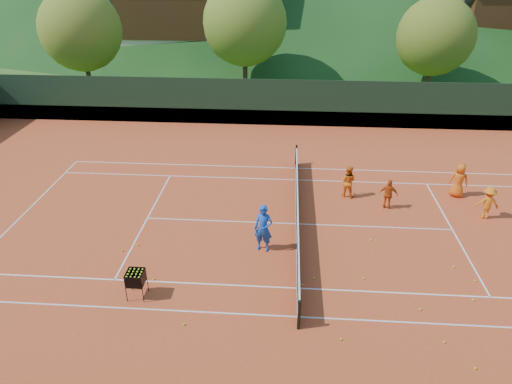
# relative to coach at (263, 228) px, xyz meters

# --- Properties ---
(ground) EXTENTS (400.00, 400.00, 0.00)m
(ground) POSITION_rel_coach_xyz_m (1.31, 1.94, -0.98)
(ground) COLOR #30541A
(ground) RESTS_ON ground
(clay_court) EXTENTS (40.00, 24.00, 0.02)m
(clay_court) POSITION_rel_coach_xyz_m (1.31, 1.94, -0.97)
(clay_court) COLOR #BB431E
(clay_court) RESTS_ON ground
(coach) EXTENTS (0.78, 0.60, 1.93)m
(coach) POSITION_rel_coach_xyz_m (0.00, 0.00, 0.00)
(coach) COLOR #1B4EB4
(coach) RESTS_ON clay_court
(student_a) EXTENTS (0.89, 0.79, 1.53)m
(student_a) POSITION_rel_coach_xyz_m (3.64, 4.55, -0.20)
(student_a) COLOR orange
(student_a) RESTS_ON clay_court
(student_b) EXTENTS (0.87, 0.53, 1.39)m
(student_b) POSITION_rel_coach_xyz_m (5.31, 3.55, -0.27)
(student_b) COLOR #CC5212
(student_b) RESTS_ON clay_court
(student_c) EXTENTS (0.93, 0.76, 1.63)m
(student_c) POSITION_rel_coach_xyz_m (8.73, 4.92, -0.15)
(student_c) COLOR orange
(student_c) RESTS_ON clay_court
(student_d) EXTENTS (1.00, 0.65, 1.46)m
(student_d) POSITION_rel_coach_xyz_m (9.34, 3.01, -0.23)
(student_d) COLOR orange
(student_d) RESTS_ON clay_court
(tennis_ball_0) EXTENTS (0.07, 0.07, 0.07)m
(tennis_ball_0) POSITION_rel_coach_xyz_m (7.06, -2.40, -0.93)
(tennis_ball_0) COLOR #C2F128
(tennis_ball_0) RESTS_ON clay_court
(tennis_ball_1) EXTENTS (0.07, 0.07, 0.07)m
(tennis_ball_1) POSITION_rel_coach_xyz_m (1.88, -1.63, -0.93)
(tennis_ball_1) COLOR #C2F128
(tennis_ball_1) RESTS_ON clay_court
(tennis_ball_2) EXTENTS (0.07, 0.07, 0.07)m
(tennis_ball_2) POSITION_rel_coach_xyz_m (-2.20, -4.15, -0.93)
(tennis_ball_2) COLOR #C2F128
(tennis_ball_2) RESTS_ON clay_court
(tennis_ball_3) EXTENTS (0.07, 0.07, 0.07)m
(tennis_ball_3) POSITION_rel_coach_xyz_m (2.57, -4.42, -0.93)
(tennis_ball_3) COLOR #C2F128
(tennis_ball_3) RESTS_ON clay_court
(tennis_ball_4) EXTENTS (0.07, 0.07, 0.07)m
(tennis_ball_4) POSITION_rel_coach_xyz_m (4.23, 0.89, -0.93)
(tennis_ball_4) COLOR #C2F128
(tennis_ball_4) RESTS_ON clay_court
(tennis_ball_5) EXTENTS (0.07, 0.07, 0.07)m
(tennis_ball_5) POSITION_rel_coach_xyz_m (-4.88, -0.09, -0.93)
(tennis_ball_5) COLOR #C2F128
(tennis_ball_5) RESTS_ON clay_court
(tennis_ball_6) EXTENTS (0.07, 0.07, 0.07)m
(tennis_ball_6) POSITION_rel_coach_xyz_m (1.45, -2.02, -0.93)
(tennis_ball_6) COLOR #C2F128
(tennis_ball_6) RESTS_ON clay_court
(tennis_ball_7) EXTENTS (0.07, 0.07, 0.07)m
(tennis_ball_7) POSITION_rel_coach_xyz_m (-5.37, -0.51, -0.93)
(tennis_ball_7) COLOR #C2F128
(tennis_ball_7) RESTS_ON clay_court
(tennis_ball_8) EXTENTS (0.07, 0.07, 0.07)m
(tennis_ball_8) POSITION_rel_coach_xyz_m (-3.72, -2.09, -0.93)
(tennis_ball_8) COLOR #C2F128
(tennis_ball_8) RESTS_ON clay_court
(tennis_ball_10) EXTENTS (0.07, 0.07, 0.07)m
(tennis_ball_10) POSITION_rel_coach_xyz_m (7.48, -1.39, -0.93)
(tennis_ball_10) COLOR #C2F128
(tennis_ball_10) RESTS_ON clay_court
(tennis_ball_11) EXTENTS (0.07, 0.07, 0.07)m
(tennis_ball_11) POSITION_rel_coach_xyz_m (-0.27, 0.81, -0.93)
(tennis_ball_11) COLOR #C2F128
(tennis_ball_11) RESTS_ON clay_court
(tennis_ball_12) EXTENTS (0.07, 0.07, 0.07)m
(tennis_ball_12) POSITION_rel_coach_xyz_m (6.97, -0.65, -0.93)
(tennis_ball_12) COLOR #C2F128
(tennis_ball_12) RESTS_ON clay_court
(tennis_ball_13) EXTENTS (0.07, 0.07, 0.07)m
(tennis_ball_13) POSITION_rel_coach_xyz_m (5.23, -2.96, -0.93)
(tennis_ball_13) COLOR #C2F128
(tennis_ball_13) RESTS_ON clay_court
(tennis_ball_15) EXTENTS (0.07, 0.07, 0.07)m
(tennis_ball_15) POSITION_rel_coach_xyz_m (6.17, -5.23, -0.93)
(tennis_ball_15) COLOR #C2F128
(tennis_ball_15) RESTS_ON clay_court
(tennis_ball_16) EXTENTS (0.07, 0.07, 0.07)m
(tennis_ball_16) POSITION_rel_coach_xyz_m (3.61, -1.53, -0.93)
(tennis_ball_16) COLOR #C2F128
(tennis_ball_16) RESTS_ON clay_court
(tennis_ball_18) EXTENTS (0.07, 0.07, 0.07)m
(tennis_ball_18) POSITION_rel_coach_xyz_m (5.58, -4.32, -0.93)
(tennis_ball_18) COLOR #C2F128
(tennis_ball_18) RESTS_ON clay_court
(court_lines) EXTENTS (23.83, 11.03, 0.00)m
(court_lines) POSITION_rel_coach_xyz_m (1.31, 1.94, -0.96)
(court_lines) COLOR silver
(court_lines) RESTS_ON clay_court
(tennis_net) EXTENTS (0.10, 12.07, 1.10)m
(tennis_net) POSITION_rel_coach_xyz_m (1.31, 1.94, -0.46)
(tennis_net) COLOR black
(tennis_net) RESTS_ON clay_court
(perimeter_fence) EXTENTS (40.40, 24.24, 3.00)m
(perimeter_fence) POSITION_rel_coach_xyz_m (1.31, 1.94, 0.28)
(perimeter_fence) COLOR black
(perimeter_fence) RESTS_ON clay_court
(ball_hopper) EXTENTS (0.57, 0.57, 1.00)m
(ball_hopper) POSITION_rel_coach_xyz_m (-4.01, -2.95, -0.22)
(ball_hopper) COLOR black
(ball_hopper) RESTS_ON clay_court
(chalet_left) EXTENTS (13.80, 9.93, 12.92)m
(chalet_left) POSITION_rel_coach_xyz_m (-8.69, 31.94, 4.66)
(chalet_left) COLOR beige
(chalet_left) RESTS_ON ground
(chalet_mid) EXTENTS (12.65, 8.82, 11.45)m
(chalet_mid) POSITION_rel_coach_xyz_m (7.31, 35.94, 4.01)
(chalet_mid) COLOR beige
(chalet_mid) RESTS_ON ground
(tree_a) EXTENTS (6.00, 6.00, 7.88)m
(tree_a) POSITION_rel_coach_xyz_m (-14.69, 19.94, 3.88)
(tree_a) COLOR #3F2A19
(tree_a) RESTS_ON ground
(tree_b) EXTENTS (6.40, 6.40, 8.40)m
(tree_b) POSITION_rel_coach_xyz_m (-2.69, 21.94, 4.21)
(tree_b) COLOR #3E2719
(tree_b) RESTS_ON ground
(tree_c) EXTENTS (5.60, 5.60, 7.35)m
(tree_c) POSITION_rel_coach_xyz_m (11.31, 20.94, 3.56)
(tree_c) COLOR #42291A
(tree_c) RESTS_ON ground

